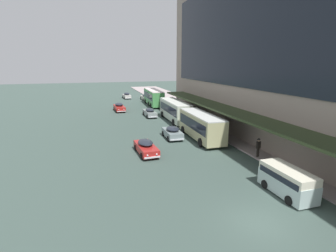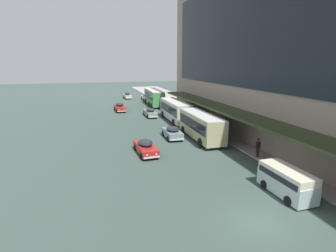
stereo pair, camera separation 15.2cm
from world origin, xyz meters
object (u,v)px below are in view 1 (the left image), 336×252
sedan_trailing_near (150,112)px  sedan_trailing_mid (146,147)px  sedan_second_mid (172,132)px  transit_bus_kerbside_rear (201,125)px  vw_van (286,179)px  sedan_far_back (127,96)px  transit_bus_kerbside_front (175,110)px  transit_bus_kerbside_far (154,97)px  pedestrian_at_kerb (258,147)px  sedan_lead_near (145,97)px  sedan_oncoming_front (119,107)px

sedan_trailing_near → sedan_trailing_mid: bearing=-103.9°
sedan_second_mid → transit_bus_kerbside_rear: bearing=-23.2°
transit_bus_kerbside_rear → sedan_trailing_mid: transit_bus_kerbside_rear is taller
vw_van → sedan_trailing_mid: bearing=124.7°
sedan_far_back → vw_van: (3.78, -55.11, 0.31)m
sedan_far_back → vw_van: vw_van is taller
transit_bus_kerbside_front → transit_bus_kerbside_far: size_ratio=0.95×
sedan_far_back → vw_van: bearing=-86.1°
sedan_far_back → pedestrian_at_kerb: 48.68m
transit_bus_kerbside_far → pedestrian_at_kerb: transit_bus_kerbside_far is taller
sedan_lead_near → vw_van: 50.88m
sedan_lead_near → transit_bus_kerbside_front: bearing=-90.9°
sedan_lead_near → transit_bus_kerbside_rear: bearing=-90.9°
sedan_lead_near → pedestrian_at_kerb: (2.14, -44.05, 0.45)m
transit_bus_kerbside_far → sedan_trailing_near: 12.56m
transit_bus_kerbside_rear → pedestrian_at_kerb: bearing=-70.6°
sedan_trailing_near → pedestrian_at_kerb: (5.67, -23.24, 0.43)m
sedan_trailing_near → pedestrian_at_kerb: pedestrian_at_kerb is taller
transit_bus_kerbside_far → sedan_far_back: bearing=107.8°
transit_bus_kerbside_front → sedan_oncoming_front: bearing=123.8°
sedan_second_mid → sedan_trailing_near: 14.10m
transit_bus_kerbside_rear → transit_bus_kerbside_far: size_ratio=0.86×
transit_bus_kerbside_front → sedan_far_back: size_ratio=2.25×
transit_bus_kerbside_front → pedestrian_at_kerb: bearing=-82.3°
sedan_trailing_near → sedan_lead_near: 21.10m
sedan_far_back → transit_bus_kerbside_front: bearing=-82.8°
sedan_oncoming_front → sedan_trailing_near: size_ratio=0.99×
sedan_lead_near → vw_van: vw_van is taller
sedan_second_mid → sedan_lead_near: sedan_second_mid is taller
sedan_oncoming_front → pedestrian_at_kerb: size_ratio=2.66×
sedan_far_back → pedestrian_at_kerb: size_ratio=2.48×
sedan_trailing_mid → transit_bus_kerbside_front: bearing=61.3°
sedan_trailing_mid → vw_van: size_ratio=1.03×
transit_bus_kerbside_far → sedan_trailing_near: (-3.58, -11.98, -1.20)m
transit_bus_kerbside_rear → transit_bus_kerbside_far: bearing=88.7°
sedan_second_mid → pedestrian_at_kerb: (5.96, -9.15, 0.42)m
transit_bus_kerbside_far → transit_bus_kerbside_rear: bearing=-91.3°
sedan_second_mid → sedan_trailing_mid: 6.41m
transit_bus_kerbside_far → sedan_oncoming_front: transit_bus_kerbside_far is taller
transit_bus_kerbside_rear → vw_van: size_ratio=2.05×
sedan_trailing_mid → sedan_trailing_near: bearing=76.1°
sedan_second_mid → sedan_lead_near: bearing=83.8°
sedan_oncoming_front → vw_van: vw_van is taller
sedan_lead_near → pedestrian_at_kerb: size_ratio=2.56×
transit_bus_kerbside_rear → sedan_oncoming_front: bearing=108.5°
transit_bus_kerbside_front → vw_van: (0.04, -25.49, -0.75)m
sedan_second_mid → sedan_trailing_mid: bearing=-132.9°
transit_bus_kerbside_rear → sedan_second_mid: (-3.23, 1.38, -1.07)m
sedan_trailing_near → sedan_lead_near: (3.53, 20.80, -0.02)m
transit_bus_kerbside_front → vw_van: transit_bus_kerbside_front is taller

